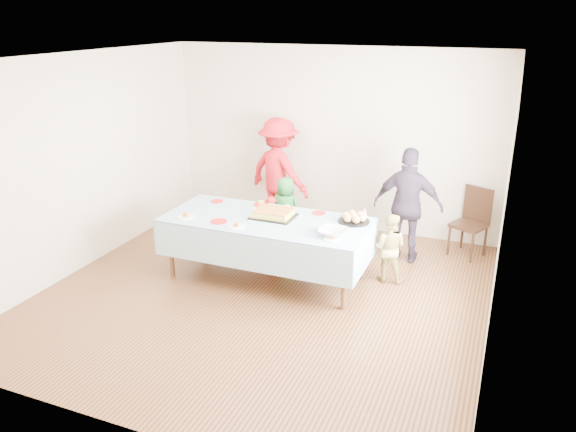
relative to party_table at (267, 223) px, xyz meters
name	(u,v)px	position (x,y,z in m)	size (l,w,h in m)	color
ground	(264,293)	(0.15, -0.41, -0.72)	(5.00, 5.00, 0.00)	#432713
room_walls	(267,147)	(0.20, -0.41, 1.05)	(5.04, 5.04, 2.72)	beige
party_table	(267,223)	(0.00, 0.00, 0.00)	(2.50, 1.10, 0.78)	brown
birthday_cake	(273,214)	(0.05, 0.09, 0.10)	(0.52, 0.40, 0.09)	black
rolls_tray	(354,218)	(1.01, 0.30, 0.10)	(0.38, 0.38, 0.11)	black
punch_bowl	(333,232)	(0.91, -0.21, 0.10)	(0.33, 0.33, 0.08)	silver
party_hat	(364,213)	(1.09, 0.46, 0.13)	(0.09, 0.09, 0.15)	silver
fork_pile	(319,228)	(0.72, -0.13, 0.09)	(0.24, 0.18, 0.07)	white
plate_red_far_a	(217,201)	(-0.88, 0.36, 0.06)	(0.17, 0.17, 0.01)	red
plate_red_far_b	(261,204)	(-0.28, 0.45, 0.06)	(0.19, 0.19, 0.01)	red
plate_red_far_c	(287,209)	(0.10, 0.42, 0.06)	(0.16, 0.16, 0.01)	red
plate_red_far_d	(319,213)	(0.52, 0.43, 0.06)	(0.17, 0.17, 0.01)	red
plate_red_near	(219,221)	(-0.49, -0.30, 0.06)	(0.20, 0.20, 0.01)	red
plate_white_left	(186,217)	(-0.94, -0.31, 0.06)	(0.22, 0.22, 0.01)	white
plate_white_mid	(237,227)	(-0.21, -0.38, 0.06)	(0.20, 0.20, 0.01)	white
plate_white_right	(332,239)	(0.93, -0.31, 0.06)	(0.19, 0.19, 0.01)	white
dining_chair	(473,218)	(2.28, 1.72, -0.20)	(0.54, 0.54, 0.93)	black
toddler_left	(272,225)	(-0.26, 0.75, -0.32)	(0.30, 0.19, 0.81)	red
toddler_mid	(285,210)	(-0.23, 1.17, -0.24)	(0.47, 0.31, 0.96)	#297C33
toddler_right	(389,248)	(1.41, 0.49, -0.29)	(0.43, 0.33, 0.88)	tan
adult_left	(279,173)	(-0.59, 1.79, 0.11)	(1.08, 0.62, 1.67)	red
adult_right	(408,206)	(1.49, 1.17, 0.04)	(0.90, 0.38, 1.54)	#322837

